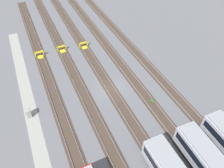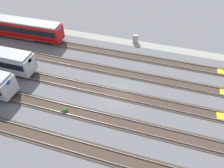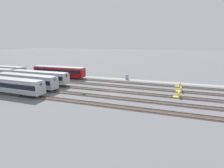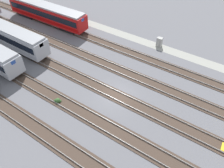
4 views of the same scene
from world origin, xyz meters
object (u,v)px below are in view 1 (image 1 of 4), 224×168
(weed_clump, at_px, (152,101))
(bumper_stop_middle_track, at_px, (84,45))
(electrical_cabinet, at_px, (29,113))
(bumper_stop_near_inner_track, at_px, (62,49))
(bumper_stop_nearest_track, at_px, (40,55))

(weed_clump, bearing_deg, bumper_stop_middle_track, -165.69)
(bumper_stop_middle_track, relative_size, weed_clump, 2.18)
(electrical_cabinet, distance_m, weed_clump, 19.98)
(bumper_stop_near_inner_track, bearing_deg, weed_clump, 25.49)
(bumper_stop_nearest_track, height_order, bumper_stop_middle_track, same)
(bumper_stop_near_inner_track, relative_size, weed_clump, 2.18)
(bumper_stop_near_inner_track, distance_m, weed_clump, 23.04)
(bumper_stop_near_inner_track, relative_size, electrical_cabinet, 1.26)
(bumper_stop_near_inner_track, distance_m, electrical_cabinet, 18.05)
(bumper_stop_middle_track, bearing_deg, electrical_cabinet, -43.59)
(electrical_cabinet, bearing_deg, bumper_stop_middle_track, 136.41)
(bumper_stop_nearest_track, xyz_separation_m, bumper_stop_middle_track, (0.50, 9.56, 0.00))
(bumper_stop_near_inner_track, xyz_separation_m, weed_clump, (20.79, 9.91, -0.27))
(bumper_stop_near_inner_track, bearing_deg, bumper_stop_nearest_track, -88.35)
(bumper_stop_near_inner_track, relative_size, bumper_stop_middle_track, 1.00)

